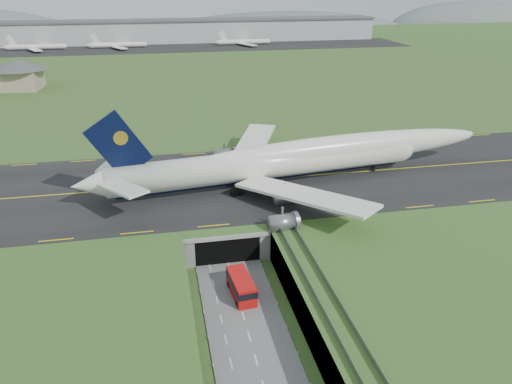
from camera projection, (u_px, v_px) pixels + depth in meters
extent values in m
plane|color=#3D5A24|center=(235.00, 288.00, 85.24)|extent=(900.00, 900.00, 0.00)
cube|color=gray|center=(235.00, 273.00, 84.05)|extent=(800.00, 800.00, 6.00)
cube|color=slate|center=(243.00, 314.00, 78.46)|extent=(12.00, 75.00, 0.20)
cube|color=black|center=(211.00, 183.00, 112.50)|extent=(800.00, 44.00, 0.18)
cube|color=gray|center=(219.00, 212.00, 100.14)|extent=(16.00, 22.00, 1.00)
cube|color=gray|center=(185.00, 226.00, 99.86)|extent=(2.00, 22.00, 6.00)
cube|color=gray|center=(254.00, 220.00, 102.42)|extent=(2.00, 22.00, 6.00)
cube|color=black|center=(223.00, 237.00, 96.84)|extent=(12.00, 12.00, 5.00)
cube|color=#A8A8A3|center=(228.00, 237.00, 90.17)|extent=(17.00, 0.50, 0.80)
cube|color=#A8A8A3|center=(335.00, 319.00, 68.31)|extent=(3.00, 53.00, 0.50)
cube|color=gray|center=(326.00, 316.00, 67.76)|extent=(0.06, 53.00, 1.00)
cube|color=gray|center=(345.00, 314.00, 68.27)|extent=(0.06, 53.00, 1.00)
cylinder|color=#A8A8A3|center=(328.00, 326.00, 71.76)|extent=(0.90, 0.90, 5.60)
cylinder|color=#A8A8A3|center=(304.00, 280.00, 82.55)|extent=(0.90, 0.90, 5.60)
cylinder|color=white|center=(266.00, 164.00, 109.24)|extent=(68.51, 15.01, 6.42)
sphere|color=white|center=(400.00, 148.00, 119.31)|extent=(7.04, 7.04, 6.30)
cone|color=white|center=(89.00, 185.00, 98.27)|extent=(7.74, 6.94, 6.10)
ellipsoid|color=white|center=(342.00, 149.00, 114.10)|extent=(74.30, 15.25, 6.74)
ellipsoid|color=black|center=(397.00, 145.00, 118.69)|extent=(4.82, 3.36, 2.25)
cylinder|color=black|center=(266.00, 175.00, 110.23)|extent=(64.66, 10.89, 2.70)
cube|color=white|center=(252.00, 146.00, 124.18)|extent=(18.10, 30.46, 2.70)
cube|color=white|center=(116.00, 162.00, 105.99)|extent=(8.13, 11.93, 1.03)
cube|color=white|center=(304.00, 195.00, 96.27)|extent=(23.81, 28.19, 2.70)
cube|color=white|center=(123.00, 188.00, 92.91)|extent=(10.07, 11.63, 1.03)
cube|color=black|center=(119.00, 145.00, 97.21)|extent=(12.74, 2.21, 14.20)
cylinder|color=gold|center=(121.00, 138.00, 96.76)|extent=(2.88, 1.05, 2.81)
cylinder|color=slate|center=(255.00, 167.00, 119.37)|extent=(5.60, 3.95, 3.31)
cylinder|color=slate|center=(224.00, 155.00, 127.13)|extent=(5.60, 3.95, 3.31)
cylinder|color=slate|center=(285.00, 198.00, 102.80)|extent=(5.60, 3.95, 3.31)
cylinder|color=slate|center=(282.00, 223.00, 92.24)|extent=(5.60, 3.95, 3.31)
cylinder|color=black|center=(373.00, 169.00, 119.07)|extent=(1.16, 0.64, 1.10)
cube|color=black|center=(246.00, 185.00, 109.62)|extent=(6.86, 7.73, 1.41)
cube|color=red|center=(241.00, 286.00, 82.52)|extent=(3.92, 8.65, 3.35)
cube|color=black|center=(241.00, 283.00, 82.25)|extent=(4.00, 8.77, 1.12)
cube|color=black|center=(241.00, 293.00, 83.07)|extent=(3.65, 8.07, 0.56)
cylinder|color=black|center=(237.00, 304.00, 80.18)|extent=(0.49, 1.04, 1.01)
cylinder|color=black|center=(229.00, 285.00, 85.08)|extent=(0.49, 1.04, 1.01)
cylinder|color=black|center=(255.00, 301.00, 80.96)|extent=(0.49, 1.04, 1.01)
cylinder|color=black|center=(245.00, 282.00, 85.86)|extent=(0.49, 1.04, 1.01)
cube|color=tan|center=(21.00, 79.00, 204.95)|extent=(16.33, 16.33, 8.12)
cone|color=#4C4C51|center=(18.00, 64.00, 202.53)|extent=(23.95, 23.95, 4.06)
cube|color=#B2B2B2|center=(166.00, 31.00, 349.65)|extent=(300.00, 22.00, 15.00)
cube|color=#4C4C51|center=(165.00, 20.00, 346.67)|extent=(302.00, 24.00, 1.20)
cube|color=black|center=(168.00, 48.00, 325.60)|extent=(320.00, 50.00, 0.08)
cylinder|color=white|center=(36.00, 47.00, 314.26)|extent=(34.00, 3.20, 3.20)
cylinder|color=white|center=(118.00, 45.00, 323.44)|extent=(34.00, 3.20, 3.20)
cylinder|color=white|center=(243.00, 42.00, 338.56)|extent=(34.00, 3.20, 3.20)
ellipsoid|color=#50605B|center=(284.00, 34.00, 495.44)|extent=(260.00, 91.00, 44.00)
ellipsoid|color=#50605B|center=(466.00, 30.00, 532.00)|extent=(180.00, 63.00, 60.00)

